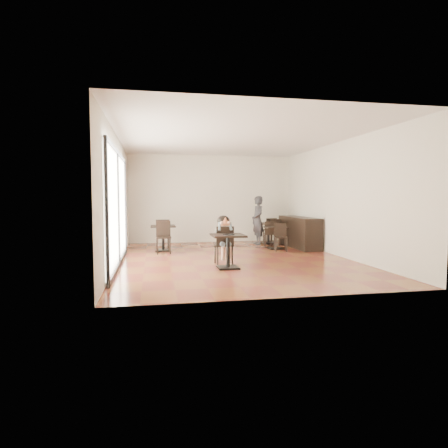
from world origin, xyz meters
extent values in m
cube|color=brown|center=(0.00, 0.00, 0.00)|extent=(6.00, 8.00, 0.01)
cube|color=silver|center=(0.00, 0.00, 3.20)|extent=(6.00, 8.00, 0.01)
cube|color=beige|center=(0.00, 4.00, 1.60)|extent=(6.00, 0.01, 3.20)
cube|color=beige|center=(0.00, -4.00, 1.60)|extent=(6.00, 0.01, 3.20)
cube|color=beige|center=(-3.00, 0.00, 1.60)|extent=(0.01, 8.00, 3.20)
cube|color=beige|center=(3.00, 0.00, 1.60)|extent=(0.01, 8.00, 3.20)
cube|color=white|center=(-2.97, -0.50, 1.40)|extent=(0.04, 4.50, 2.60)
cylinder|color=black|center=(-0.43, -1.41, 0.80)|extent=(0.27, 0.27, 0.02)
imported|color=#343439|center=(1.45, 2.83, 0.85)|extent=(0.46, 0.65, 1.70)
cube|color=black|center=(2.65, 2.00, 0.50)|extent=(0.60, 2.40, 1.00)
camera|label=1|loc=(-2.13, -9.72, 1.63)|focal=30.00mm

